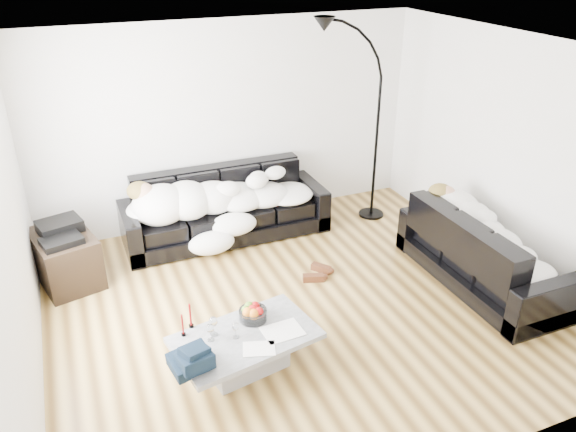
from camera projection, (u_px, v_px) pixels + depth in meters
name	position (u px, v px, depth m)	size (l,w,h in m)	color
ground	(299.00, 305.00, 5.87)	(5.00, 5.00, 0.00)	brown
wall_back	(229.00, 125.00, 7.14)	(5.00, 0.02, 2.60)	silver
wall_left	(11.00, 241.00, 4.43)	(0.02, 4.50, 2.60)	silver
wall_right	(509.00, 155.00, 6.14)	(0.02, 4.50, 2.60)	silver
ceiling	(302.00, 50.00, 4.70)	(5.00, 5.00, 0.00)	white
sofa_back	(225.00, 206.00, 7.04)	(2.55, 0.88, 0.83)	black
sofa_right	(484.00, 250.00, 6.07)	(2.02, 0.87, 0.82)	black
sleeper_back	(226.00, 191.00, 6.90)	(2.15, 0.74, 0.43)	white
sleeper_right	(487.00, 232.00, 5.97)	(1.73, 0.73, 0.42)	white
teal_cushion	(447.00, 202.00, 6.43)	(0.36, 0.30, 0.20)	#0B484D
coffee_table	(246.00, 352.00, 4.94)	(1.23, 0.72, 0.36)	#939699
fruit_bowl	(253.00, 312.00, 5.03)	(0.26, 0.26, 0.16)	white
wine_glass_a	(214.00, 326.00, 4.83)	(0.08, 0.08, 0.18)	white
wine_glass_b	(210.00, 333.00, 4.77)	(0.07, 0.07, 0.16)	white
wine_glass_c	(236.00, 330.00, 4.80)	(0.07, 0.07, 0.15)	white
candle_left	(183.00, 326.00, 4.81)	(0.04, 0.04, 0.21)	maroon
candle_right	(190.00, 316.00, 4.91)	(0.04, 0.04, 0.24)	maroon
newspaper_a	(282.00, 331.00, 4.91)	(0.34, 0.26, 0.01)	silver
newspaper_b	(259.00, 348.00, 4.70)	(0.27, 0.19, 0.01)	silver
navy_jacket	(193.00, 353.00, 4.41)	(0.35, 0.29, 0.17)	black
shoes	(317.00, 273.00, 6.34)	(0.39, 0.28, 0.09)	#472311
av_cabinet	(66.00, 258.00, 6.15)	(0.58, 0.84, 0.58)	black
stereo	(60.00, 230.00, 5.99)	(0.44, 0.34, 0.13)	black
floor_lamp	(377.00, 134.00, 7.22)	(0.85, 0.34, 2.33)	black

